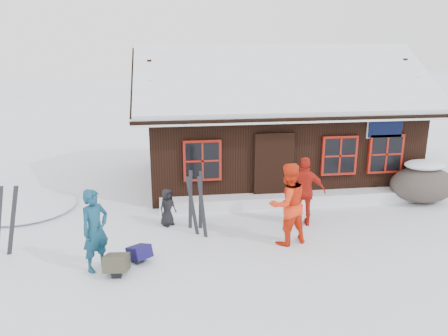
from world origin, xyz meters
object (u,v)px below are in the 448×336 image
Objects in this scene: skier_crouched at (167,207)px; skier_teal at (95,230)px; ski_pair_left at (6,223)px; backpack_blue at (140,255)px; skier_orange_left at (288,204)px; skier_orange_right at (305,192)px; backpack_olive at (117,266)px; boulder at (423,183)px.

skier_teal is at bearing -163.70° from skier_crouched.
backpack_blue is (2.78, -0.64, -0.63)m from ski_pair_left.
skier_orange_left is 1.08× the size of skier_orange_right.
ski_pair_left reaches higher than backpack_olive.
backpack_olive is at bearing -48.51° from ski_pair_left.
skier_crouched reaches higher than backpack_olive.
skier_crouched is 1.95× the size of backpack_blue.
skier_crouched is 1.95m from backpack_blue.
skier_orange_right is (0.71, 0.96, -0.07)m from skier_orange_left.
backpack_blue is (-4.01, -1.37, -0.75)m from skier_orange_right.
skier_crouched is 1.64× the size of backpack_olive.
skier_orange_right is at bearing -45.70° from skier_crouched.
skier_crouched is at bearing 71.90° from backpack_olive.
backpack_blue is (0.82, 0.22, -0.71)m from skier_teal.
backpack_olive is at bearing -78.05° from skier_teal.
backpack_olive is (-0.42, -0.47, 0.02)m from backpack_blue.
backpack_olive is at bearing -4.61° from skier_orange_left.
skier_crouched is 0.51× the size of boulder.
skier_crouched is 7.32m from boulder.
skier_teal is 1.77× the size of skier_crouched.
skier_crouched is at bearing -4.26° from ski_pair_left.
skier_teal reaches higher than ski_pair_left.
skier_orange_left is 3.89m from backpack_olive.
skier_crouched reaches higher than backpack_blue.
skier_orange_right is at bearing -13.41° from backpack_blue.
skier_orange_right is 4.85m from backpack_olive.
backpack_blue is at bearing -30.73° from skier_teal.
boulder reaches higher than skier_crouched.
skier_orange_right is 4.08m from boulder.
skier_orange_left is 3.24× the size of backpack_olive.
skier_orange_right reaches higher than boulder.
backpack_blue is at bearing -36.26° from ski_pair_left.
ski_pair_left is 2.92m from backpack_blue.
skier_teal reaches higher than backpack_olive.
backpack_olive is (-4.42, -1.85, -0.72)m from skier_orange_right.
ski_pair_left reaches higher than skier_crouched.
skier_orange_right is at bearing -17.09° from ski_pair_left.
skier_crouched is 3.61m from ski_pair_left.
skier_orange_left is 3.41m from backpack_blue.
skier_orange_left reaches higher than ski_pair_left.
skier_crouched is at bearing -45.78° from skier_orange_left.
boulder is 1.16× the size of ski_pair_left.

